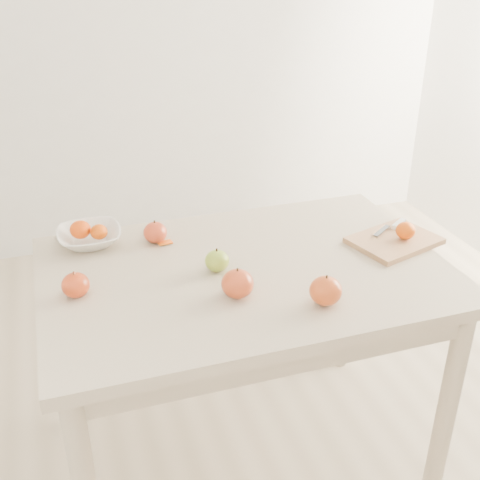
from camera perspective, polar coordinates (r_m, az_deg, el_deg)
name	(u,v)px	position (r m, az deg, el deg)	size (l,w,h in m)	color
ground	(244,451)	(2.26, 0.42, -19.36)	(3.50, 3.50, 0.00)	#C6B293
table	(245,296)	(1.84, 0.49, -5.35)	(1.20, 0.80, 0.75)	#C7B497
cutting_board	(394,241)	(1.99, 14.41, -0.06)	(0.27, 0.20, 0.02)	tan
board_tangerine	(405,231)	(1.98, 15.42, 0.87)	(0.06, 0.06, 0.05)	#DA4407
fruit_bowl	(90,237)	(1.98, -14.08, 0.28)	(0.20, 0.20, 0.05)	white
bowl_tangerine_near	(80,230)	(1.97, -14.91, 0.97)	(0.07, 0.07, 0.06)	#DF4207
bowl_tangerine_far	(99,232)	(1.95, -13.23, 0.76)	(0.05, 0.05, 0.05)	#D15D07
orange_peel_a	(155,233)	(2.01, -8.07, 0.69)	(0.06, 0.04, 0.00)	orange
orange_peel_b	(165,243)	(1.94, -7.13, -0.30)	(0.04, 0.04, 0.00)	orange
paring_knife	(396,225)	(2.06, 14.57, 1.39)	(0.16, 0.09, 0.01)	silver
apple_green	(217,261)	(1.77, -2.20, -1.98)	(0.07, 0.07, 0.07)	#609919
apple_red_b	(76,285)	(1.70, -15.32, -4.14)	(0.08, 0.08, 0.07)	maroon
apple_red_e	(326,291)	(1.63, 8.12, -4.78)	(0.09, 0.09, 0.08)	#A5291D
apple_red_a	(155,232)	(1.94, -8.04, 0.72)	(0.08, 0.08, 0.07)	maroon
apple_red_c	(238,284)	(1.64, -0.24, -4.16)	(0.09, 0.09, 0.08)	#A42413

